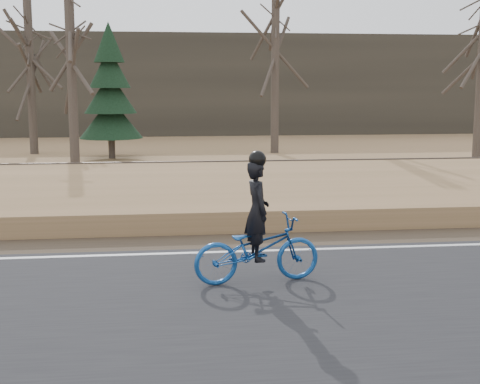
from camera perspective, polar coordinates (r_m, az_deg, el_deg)
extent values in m
plane|color=#96714C|center=(11.82, -3.25, -5.73)|extent=(120.00, 120.00, 0.00)
cube|color=black|center=(9.42, -2.28, -9.45)|extent=(120.00, 6.00, 0.06)
cube|color=silver|center=(11.99, -3.31, -5.18)|extent=(120.00, 0.12, 0.01)
cube|color=#473A2B|center=(12.97, -3.59, -4.28)|extent=(120.00, 1.60, 0.04)
cube|color=#96714C|center=(15.86, -4.21, -1.07)|extent=(120.00, 5.00, 0.44)
cube|color=slate|center=(19.61, -4.73, 0.91)|extent=(120.00, 3.00, 0.45)
cube|color=black|center=(19.57, -4.74, 1.77)|extent=(120.00, 2.40, 0.14)
cube|color=brown|center=(18.84, -4.66, 1.92)|extent=(120.00, 0.07, 0.15)
cube|color=brown|center=(20.27, -4.82, 2.43)|extent=(120.00, 0.07, 0.15)
cube|color=#383328|center=(41.40, -5.94, 9.09)|extent=(120.00, 4.00, 6.00)
imported|color=navy|center=(10.13, 1.46, -4.91)|extent=(2.02, 0.93, 1.02)
imported|color=black|center=(10.01, 1.48, -1.61)|extent=(0.43, 0.59, 1.51)
sphere|color=black|center=(9.89, 1.50, 2.81)|extent=(0.26, 0.26, 0.26)
cylinder|color=#463D33|center=(30.68, -17.45, 9.76)|extent=(0.36, 0.36, 7.13)
cylinder|color=#463D33|center=(25.78, -14.16, 9.63)|extent=(0.36, 0.36, 6.72)
cylinder|color=#463D33|center=(29.88, 3.03, 11.83)|extent=(0.36, 0.36, 8.84)
cylinder|color=#463D33|center=(28.21, -10.89, 3.98)|extent=(0.28, 0.28, 1.12)
cone|color=black|center=(28.13, -10.96, 6.20)|extent=(2.60, 2.60, 1.63)
cone|color=black|center=(28.10, -11.02, 8.29)|extent=(2.15, 2.15, 1.63)
cone|color=black|center=(28.11, -11.09, 10.37)|extent=(1.70, 1.70, 1.63)
cone|color=black|center=(28.15, -11.15, 12.46)|extent=(1.25, 1.25, 1.63)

